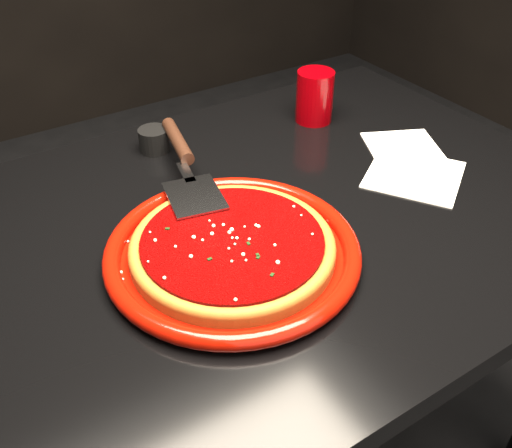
{
  "coord_description": "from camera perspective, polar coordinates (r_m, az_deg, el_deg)",
  "views": [
    {
      "loc": [
        -0.38,
        -0.63,
        1.3
      ],
      "look_at": [
        -0.0,
        -0.04,
        0.77
      ],
      "focal_mm": 40.0,
      "sensor_mm": 36.0,
      "label": 1
    }
  ],
  "objects": [
    {
      "name": "table",
      "position": [
        1.18,
        -1.04,
        -14.45
      ],
      "size": [
        1.2,
        0.8,
        0.75
      ],
      "primitive_type": "cube",
      "color": "black",
      "rests_on": "floor"
    },
    {
      "name": "napkin_a",
      "position": [
        1.07,
        15.54,
        4.77
      ],
      "size": [
        0.22,
        0.22,
        0.0
      ],
      "primitive_type": "cube",
      "rotation": [
        0.0,
        0.0,
        0.58
      ],
      "color": "white",
      "rests_on": "table"
    },
    {
      "name": "pizza_crust_rim",
      "position": [
        0.83,
        -2.37,
        -2.07
      ],
      "size": [
        0.32,
        0.32,
        0.02
      ],
      "primitive_type": "torus",
      "rotation": [
        0.0,
        0.0,
        -0.06
      ],
      "color": "brown",
      "rests_on": "plate"
    },
    {
      "name": "basil_flecks",
      "position": [
        0.82,
        -2.39,
        -1.43
      ],
      "size": [
        0.24,
        0.24,
        0.0
      ],
      "primitive_type": null,
      "color": "black",
      "rests_on": "plate"
    },
    {
      "name": "pizza_sauce",
      "position": [
        0.83,
        -2.37,
        -1.78
      ],
      "size": [
        0.28,
        0.28,
        0.01
      ],
      "primitive_type": "cylinder",
      "rotation": [
        0.0,
        0.0,
        -0.06
      ],
      "color": "#640101",
      "rests_on": "plate"
    },
    {
      "name": "pizza_crust",
      "position": [
        0.84,
        -2.35,
        -2.47
      ],
      "size": [
        0.32,
        0.32,
        0.02
      ],
      "primitive_type": "cylinder",
      "rotation": [
        0.0,
        0.0,
        -0.06
      ],
      "color": "brown",
      "rests_on": "plate"
    },
    {
      "name": "parmesan_dusting",
      "position": [
        0.82,
        -2.39,
        -1.37
      ],
      "size": [
        0.26,
        0.26,
        0.01
      ],
      "primitive_type": null,
      "color": "beige",
      "rests_on": "plate"
    },
    {
      "name": "cup",
      "position": [
        1.21,
        5.89,
        12.57
      ],
      "size": [
        0.1,
        0.1,
        0.11
      ],
      "primitive_type": "cylinder",
      "rotation": [
        0.0,
        0.0,
        0.37
      ],
      "color": "#8C0105",
      "rests_on": "table"
    },
    {
      "name": "plate",
      "position": [
        0.84,
        -2.35,
        -2.7
      ],
      "size": [
        0.4,
        0.4,
        0.03
      ],
      "primitive_type": "cylinder",
      "rotation": [
        0.0,
        0.0,
        -0.06
      ],
      "color": "#7A0903",
      "rests_on": "table"
    },
    {
      "name": "napkin_b",
      "position": [
        1.15,
        14.59,
        7.27
      ],
      "size": [
        0.18,
        0.19,
        0.0
      ],
      "primitive_type": "cube",
      "rotation": [
        0.0,
        0.0,
        -0.44
      ],
      "color": "white",
      "rests_on": "table"
    },
    {
      "name": "pizza_server",
      "position": [
        0.99,
        -6.97,
        6.07
      ],
      "size": [
        0.17,
        0.37,
        0.03
      ],
      "primitive_type": null,
      "rotation": [
        0.0,
        0.0,
        -0.21
      ],
      "color": "#ACAEB3",
      "rests_on": "plate"
    },
    {
      "name": "ramekin",
      "position": [
        1.12,
        -10.16,
        8.28
      ],
      "size": [
        0.07,
        0.07,
        0.04
      ],
      "primitive_type": "cylinder",
      "rotation": [
        0.0,
        0.0,
        0.17
      ],
      "color": "black",
      "rests_on": "table"
    }
  ]
}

